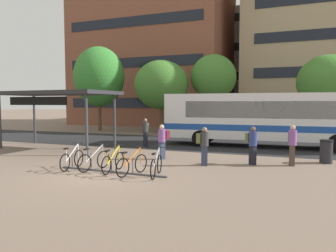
% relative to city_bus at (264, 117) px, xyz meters
% --- Properties ---
extents(ground, '(200.00, 200.00, 0.00)m').
position_rel_city_bus_xyz_m(ground, '(-5.00, -9.80, -1.78)').
color(ground, '#7A6656').
extents(bus_lane_asphalt, '(80.00, 7.20, 0.01)m').
position_rel_city_bus_xyz_m(bus_lane_asphalt, '(-5.00, 0.00, -1.77)').
color(bus_lane_asphalt, '#232326').
rests_on(bus_lane_asphalt, ground).
extents(city_bus, '(12.10, 2.98, 3.20)m').
position_rel_city_bus_xyz_m(city_bus, '(0.00, 0.00, 0.00)').
color(city_bus, white).
rests_on(city_bus, ground).
extents(bike_rack, '(4.58, 0.21, 0.70)m').
position_rel_city_bus_xyz_m(bike_rack, '(-4.92, -9.45, -1.68)').
color(bike_rack, '#47474C').
rests_on(bike_rack, ground).
extents(parked_bicycle_white_0, '(0.52, 1.72, 0.99)m').
position_rel_city_bus_xyz_m(parked_bicycle_white_0, '(-6.72, -9.45, -1.39)').
color(parked_bicycle_white_0, black).
rests_on(parked_bicycle_white_0, ground).
extents(parked_bicycle_silver_1, '(0.54, 1.70, 0.99)m').
position_rel_city_bus_xyz_m(parked_bicycle_silver_1, '(-5.77, -9.32, -1.39)').
color(parked_bicycle_silver_1, black).
rests_on(parked_bicycle_silver_1, ground).
extents(parked_bicycle_yellow_2, '(0.52, 1.72, 0.99)m').
position_rel_city_bus_xyz_m(parked_bicycle_yellow_2, '(-4.90, -9.34, -1.39)').
color(parked_bicycle_yellow_2, black).
rests_on(parked_bicycle_yellow_2, ground).
extents(parked_bicycle_orange_3, '(0.59, 1.69, 0.99)m').
position_rel_city_bus_xyz_m(parked_bicycle_orange_3, '(-4.00, -9.53, -1.39)').
color(parked_bicycle_orange_3, black).
rests_on(parked_bicycle_orange_3, ground).
extents(parked_bicycle_silver_4, '(0.52, 1.71, 0.99)m').
position_rel_city_bus_xyz_m(parked_bicycle_silver_4, '(-3.09, -9.39, -1.39)').
color(parked_bicycle_silver_4, black).
rests_on(parked_bicycle_silver_4, ground).
extents(transit_shelter, '(7.11, 3.66, 3.30)m').
position_rel_city_bus_xyz_m(transit_shelter, '(-11.11, -5.13, 1.33)').
color(transit_shelter, '#38383D').
rests_on(transit_shelter, ground).
extents(commuter_olive_pack_0, '(0.40, 0.57, 1.73)m').
position_rel_city_bus_xyz_m(commuter_olive_pack_0, '(-6.57, -2.80, -0.78)').
color(commuter_olive_pack_0, black).
rests_on(commuter_olive_pack_0, ground).
extents(commuter_maroon_pack_1, '(0.55, 0.60, 1.63)m').
position_rel_city_bus_xyz_m(commuter_maroon_pack_1, '(-4.16, -6.12, -0.84)').
color(commuter_maroon_pack_1, '#2D3851').
rests_on(commuter_maroon_pack_1, ground).
extents(commuter_olive_pack_2, '(0.59, 0.58, 1.64)m').
position_rel_city_bus_xyz_m(commuter_olive_pack_2, '(-0.09, -5.97, -0.84)').
color(commuter_olive_pack_2, black).
rests_on(commuter_olive_pack_2, ground).
extents(commuter_olive_pack_3, '(0.58, 0.43, 1.63)m').
position_rel_city_bus_xyz_m(commuter_olive_pack_3, '(-1.98, -6.92, -0.84)').
color(commuter_olive_pack_3, '#2D3851').
rests_on(commuter_olive_pack_3, ground).
extents(commuter_black_pack_4, '(0.37, 0.55, 1.72)m').
position_rel_city_bus_xyz_m(commuter_black_pack_4, '(1.50, -5.61, -0.78)').
color(commuter_black_pack_4, '#47382D').
rests_on(commuter_black_pack_4, ground).
extents(trash_bin, '(0.55, 0.55, 1.03)m').
position_rel_city_bus_xyz_m(trash_bin, '(2.92, -4.49, -1.26)').
color(trash_bin, '#232328').
rests_on(trash_bin, ground).
extents(street_tree_0, '(4.76, 4.76, 7.95)m').
position_rel_city_bus_xyz_m(street_tree_0, '(-15.46, 6.03, 3.35)').
color(street_tree_0, brown).
rests_on(street_tree_0, ground).
extents(street_tree_1, '(4.06, 4.06, 6.98)m').
position_rel_city_bus_xyz_m(street_tree_1, '(-4.98, 8.31, 3.17)').
color(street_tree_1, brown).
rests_on(street_tree_1, ground).
extents(street_tree_2, '(4.88, 4.88, 6.48)m').
position_rel_city_bus_xyz_m(street_tree_2, '(-9.34, 6.65, 2.50)').
color(street_tree_2, brown).
rests_on(street_tree_2, ground).
extents(street_tree_3, '(4.72, 4.72, 6.48)m').
position_rel_city_bus_xyz_m(street_tree_3, '(4.26, 8.44, 2.53)').
color(street_tree_3, brown).
rests_on(street_tree_3, ground).
extents(building_left_wing, '(18.29, 13.84, 17.84)m').
position_rel_city_bus_xyz_m(building_left_wing, '(-14.88, 18.74, 7.14)').
color(building_left_wing, brown).
rests_on(building_left_wing, ground).
extents(building_centre_block, '(14.96, 13.53, 15.96)m').
position_rel_city_bus_xyz_m(building_centre_block, '(-3.69, 31.34, 6.21)').
color(building_centre_block, gray).
rests_on(building_centre_block, ground).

